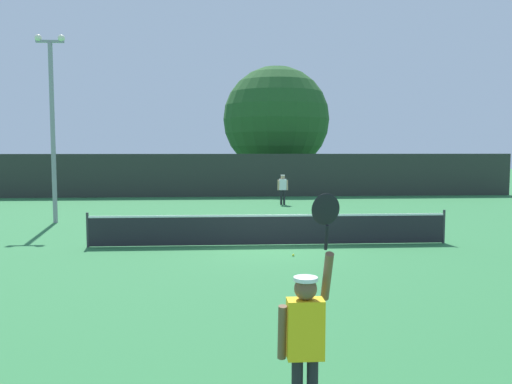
% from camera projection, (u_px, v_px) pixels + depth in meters
% --- Properties ---
extents(ground_plane, '(120.00, 120.00, 0.00)m').
position_uv_depth(ground_plane, '(270.00, 245.00, 16.40)').
color(ground_plane, '#2D723D').
extents(tennis_net, '(11.25, 0.08, 1.07)m').
position_uv_depth(tennis_net, '(270.00, 229.00, 16.36)').
color(tennis_net, '#232328').
rests_on(tennis_net, ground).
extents(perimeter_fence, '(34.27, 0.12, 2.69)m').
position_uv_depth(perimeter_fence, '(246.00, 175.00, 32.91)').
color(perimeter_fence, '#2D332D').
rests_on(perimeter_fence, ground).
extents(player_serving, '(0.68, 0.40, 2.55)m').
position_uv_depth(player_serving, '(306.00, 331.00, 5.43)').
color(player_serving, yellow).
rests_on(player_serving, ground).
extents(player_receiving, '(0.57, 0.24, 1.61)m').
position_uv_depth(player_receiving, '(283.00, 187.00, 28.17)').
color(player_receiving, white).
rests_on(player_receiving, ground).
extents(tennis_ball, '(0.07, 0.07, 0.07)m').
position_uv_depth(tennis_ball, '(293.00, 255.00, 14.70)').
color(tennis_ball, '#CCE033').
rests_on(tennis_ball, ground).
extents(light_pole, '(1.18, 0.28, 7.53)m').
position_uv_depth(light_pole, '(52.00, 116.00, 21.04)').
color(light_pole, gray).
rests_on(light_pole, ground).
extents(large_tree, '(7.79, 7.79, 9.06)m').
position_uv_depth(large_tree, '(276.00, 120.00, 38.72)').
color(large_tree, brown).
rests_on(large_tree, ground).
extents(parked_car_near, '(1.95, 4.22, 1.69)m').
position_uv_depth(parked_car_near, '(201.00, 178.00, 39.57)').
color(parked_car_near, navy).
rests_on(parked_car_near, ground).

